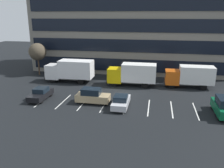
{
  "coord_description": "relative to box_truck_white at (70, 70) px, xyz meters",
  "views": [
    {
      "loc": [
        4.84,
        -31.46,
        11.07
      ],
      "look_at": [
        -1.31,
        0.27,
        1.4
      ],
      "focal_mm": 37.34,
      "sensor_mm": 36.0,
      "label": 1
    }
  ],
  "objects": [
    {
      "name": "sedan_silver",
      "position": [
        10.14,
        -9.58,
        -1.36
      ],
      "size": [
        1.85,
        4.43,
        1.59
      ],
      "color": "silver",
      "rests_on": "ground_plane"
    },
    {
      "name": "ground_plane",
      "position": [
        9.33,
        -4.78,
        -2.11
      ],
      "size": [
        120.0,
        120.0,
        0.0
      ],
      "primitive_type": "plane",
      "color": "black"
    },
    {
      "name": "lot_markings",
      "position": [
        9.33,
        -9.05,
        -2.11
      ],
      "size": [
        19.74,
        5.4,
        0.01
      ],
      "color": "silver",
      "rests_on": "ground_plane"
    },
    {
      "name": "box_truck_white",
      "position": [
        0.0,
        0.0,
        0.0
      ],
      "size": [
        8.1,
        2.68,
        3.76
      ],
      "color": "white",
      "rests_on": "ground_plane"
    },
    {
      "name": "suv_tan",
      "position": [
        6.28,
        -8.84,
        -1.16
      ],
      "size": [
        4.35,
        1.84,
        1.97
      ],
      "color": "tan",
      "rests_on": "ground_plane"
    },
    {
      "name": "box_truck_orange",
      "position": [
        19.46,
        0.55,
        -0.17
      ],
      "size": [
        7.44,
        2.46,
        3.45
      ],
      "color": "#D85914",
      "rests_on": "ground_plane"
    },
    {
      "name": "sedan_black",
      "position": [
        -0.99,
        -8.8,
        -1.37
      ],
      "size": [
        1.84,
        4.39,
        1.57
      ],
      "color": "black",
      "rests_on": "ground_plane"
    },
    {
      "name": "box_truck_yellow",
      "position": [
        10.55,
        -0.17,
        -0.09
      ],
      "size": [
        7.77,
        2.57,
        3.6
      ],
      "color": "yellow",
      "rests_on": "ground_plane"
    },
    {
      "name": "bare_tree",
      "position": [
        -7.67,
        3.52,
        2.28
      ],
      "size": [
        3.21,
        3.21,
        6.03
      ],
      "color": "#473323",
      "rests_on": "ground_plane"
    },
    {
      "name": "office_building",
      "position": [
        9.33,
        13.17,
        5.09
      ],
      "size": [
        39.68,
        14.14,
        14.4
      ],
      "color": "slate",
      "rests_on": "ground_plane"
    }
  ]
}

